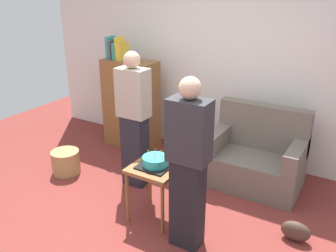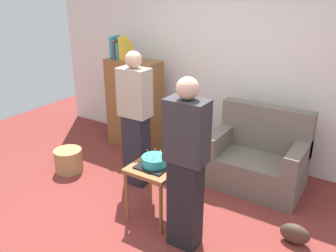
{
  "view_description": "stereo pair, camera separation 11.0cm",
  "coord_description": "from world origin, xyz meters",
  "px_view_note": "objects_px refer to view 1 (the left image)",
  "views": [
    {
      "loc": [
        1.71,
        -2.49,
        2.34
      ],
      "look_at": [
        -0.05,
        0.48,
        0.95
      ],
      "focal_mm": 38.89,
      "sensor_mm": 36.0,
      "label": 1
    },
    {
      "loc": [
        1.8,
        -2.44,
        2.34
      ],
      "look_at": [
        -0.05,
        0.48,
        0.95
      ],
      "focal_mm": 38.89,
      "sensor_mm": 36.0,
      "label": 2
    }
  ],
  "objects_px": {
    "side_table": "(156,174)",
    "handbag": "(296,231)",
    "person_holding_cake": "(188,166)",
    "couch": "(256,158)",
    "bookshelf": "(131,103)",
    "person_blowing_candles": "(134,120)",
    "birthday_cake": "(155,162)",
    "wicker_basket": "(66,162)"
  },
  "relations": [
    {
      "from": "side_table",
      "to": "handbag",
      "type": "relative_size",
      "value": 2.14
    },
    {
      "from": "side_table",
      "to": "person_holding_cake",
      "type": "xyz_separation_m",
      "value": [
        0.48,
        -0.21,
        0.32
      ]
    },
    {
      "from": "couch",
      "to": "handbag",
      "type": "relative_size",
      "value": 3.93
    },
    {
      "from": "bookshelf",
      "to": "side_table",
      "type": "bearing_deg",
      "value": -46.37
    },
    {
      "from": "side_table",
      "to": "person_blowing_candles",
      "type": "height_order",
      "value": "person_blowing_candles"
    },
    {
      "from": "person_holding_cake",
      "to": "birthday_cake",
      "type": "bearing_deg",
      "value": -4.04
    },
    {
      "from": "side_table",
      "to": "wicker_basket",
      "type": "bearing_deg",
      "value": 171.93
    },
    {
      "from": "person_holding_cake",
      "to": "handbag",
      "type": "bearing_deg",
      "value": -127.71
    },
    {
      "from": "person_blowing_candles",
      "to": "person_holding_cake",
      "type": "relative_size",
      "value": 1.0
    },
    {
      "from": "bookshelf",
      "to": "handbag",
      "type": "height_order",
      "value": "bookshelf"
    },
    {
      "from": "person_holding_cake",
      "to": "bookshelf",
      "type": "bearing_deg",
      "value": -21.9
    },
    {
      "from": "side_table",
      "to": "person_blowing_candles",
      "type": "xyz_separation_m",
      "value": [
        -0.58,
        0.46,
        0.32
      ]
    },
    {
      "from": "wicker_basket",
      "to": "person_blowing_candles",
      "type": "bearing_deg",
      "value": 14.78
    },
    {
      "from": "wicker_basket",
      "to": "handbag",
      "type": "relative_size",
      "value": 1.29
    },
    {
      "from": "side_table",
      "to": "wicker_basket",
      "type": "distance_m",
      "value": 1.58
    },
    {
      "from": "person_blowing_candles",
      "to": "wicker_basket",
      "type": "bearing_deg",
      "value": -153.75
    },
    {
      "from": "birthday_cake",
      "to": "person_holding_cake",
      "type": "height_order",
      "value": "person_holding_cake"
    },
    {
      "from": "person_blowing_candles",
      "to": "birthday_cake",
      "type": "bearing_deg",
      "value": -26.96
    },
    {
      "from": "handbag",
      "to": "person_blowing_candles",
      "type": "bearing_deg",
      "value": 176.98
    },
    {
      "from": "bookshelf",
      "to": "wicker_basket",
      "type": "xyz_separation_m",
      "value": [
        -0.24,
        -1.13,
        -0.53
      ]
    },
    {
      "from": "couch",
      "to": "bookshelf",
      "type": "distance_m",
      "value": 1.99
    },
    {
      "from": "couch",
      "to": "side_table",
      "type": "xyz_separation_m",
      "value": [
        -0.67,
        -1.2,
        0.17
      ]
    },
    {
      "from": "person_blowing_candles",
      "to": "person_holding_cake",
      "type": "bearing_deg",
      "value": -20.86
    },
    {
      "from": "wicker_basket",
      "to": "handbag",
      "type": "distance_m",
      "value": 2.88
    },
    {
      "from": "couch",
      "to": "person_blowing_candles",
      "type": "xyz_separation_m",
      "value": [
        -1.26,
        -0.73,
        0.49
      ]
    },
    {
      "from": "bookshelf",
      "to": "birthday_cake",
      "type": "height_order",
      "value": "bookshelf"
    },
    {
      "from": "couch",
      "to": "handbag",
      "type": "xyz_separation_m",
      "value": [
        0.69,
        -0.84,
        -0.24
      ]
    },
    {
      "from": "person_holding_cake",
      "to": "side_table",
      "type": "bearing_deg",
      "value": -4.04
    },
    {
      "from": "birthday_cake",
      "to": "handbag",
      "type": "distance_m",
      "value": 1.51
    },
    {
      "from": "couch",
      "to": "person_blowing_candles",
      "type": "relative_size",
      "value": 0.67
    },
    {
      "from": "couch",
      "to": "side_table",
      "type": "distance_m",
      "value": 1.38
    },
    {
      "from": "bookshelf",
      "to": "person_blowing_candles",
      "type": "height_order",
      "value": "person_blowing_candles"
    },
    {
      "from": "handbag",
      "to": "wicker_basket",
      "type": "bearing_deg",
      "value": -177.12
    },
    {
      "from": "side_table",
      "to": "birthday_cake",
      "type": "bearing_deg",
      "value": -145.07
    },
    {
      "from": "side_table",
      "to": "birthday_cake",
      "type": "relative_size",
      "value": 1.88
    },
    {
      "from": "birthday_cake",
      "to": "couch",
      "type": "bearing_deg",
      "value": 60.62
    },
    {
      "from": "bookshelf",
      "to": "person_holding_cake",
      "type": "bearing_deg",
      "value": -41.44
    },
    {
      "from": "birthday_cake",
      "to": "handbag",
      "type": "xyz_separation_m",
      "value": [
        1.36,
        0.36,
        -0.55
      ]
    },
    {
      "from": "side_table",
      "to": "handbag",
      "type": "distance_m",
      "value": 1.46
    },
    {
      "from": "person_blowing_candles",
      "to": "handbag",
      "type": "xyz_separation_m",
      "value": [
        1.94,
        -0.1,
        -0.73
      ]
    },
    {
      "from": "birthday_cake",
      "to": "handbag",
      "type": "bearing_deg",
      "value": 14.85
    },
    {
      "from": "side_table",
      "to": "person_holding_cake",
      "type": "height_order",
      "value": "person_holding_cake"
    }
  ]
}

